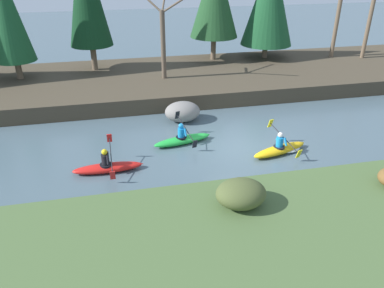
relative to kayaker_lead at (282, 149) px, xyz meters
The scene contains 12 objects.
ground_plane 1.85m from the kayaker_lead, 154.53° to the left, with size 90.00×90.00×0.00m, color #4C606B.
riverbank_near 6.46m from the kayaker_lead, 104.95° to the right, with size 44.00×6.98×0.84m.
riverbank_far 9.85m from the kayaker_lead, 99.73° to the left, with size 44.00×8.58×0.87m.
conifer_tree_mid_left 16.86m from the kayaker_lead, 139.15° to the left, with size 2.35×2.35×6.67m.
bare_tree_upstream 10.16m from the kayaker_lead, 112.67° to the left, with size 2.92×2.88×5.24m.
bare_tree_mid_upstream 15.06m from the kayaker_lead, 51.87° to the left, with size 4.31×4.25×7.88m.
bare_tree_mid_downstream 15.82m from the kayaker_lead, 44.18° to the left, with size 3.95×3.90×7.20m.
shrub_clump_nearest 5.53m from the kayaker_lead, 128.48° to the right, with size 1.55×1.29×0.84m.
kayaker_lead is the anchor object (origin of this frame).
kayaker_middle 4.38m from the kayaker_lead, 156.21° to the left, with size 2.79×2.05×1.20m.
kayaker_trailing 7.34m from the kayaker_lead, behind, with size 2.77×2.06×1.20m.
boulder_midstream 5.53m from the kayaker_lead, 129.68° to the left, with size 1.79×1.40×1.01m.
Camera 1 is at (-5.15, -13.83, 7.80)m, focal length 35.00 mm.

